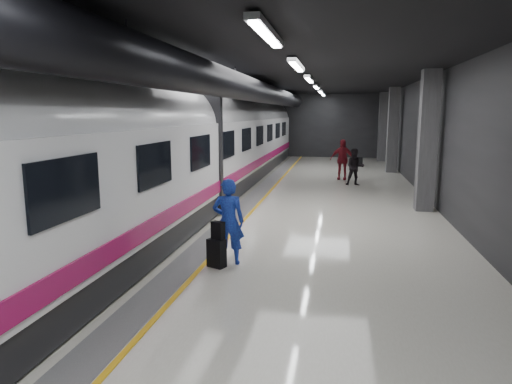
{
  "coord_description": "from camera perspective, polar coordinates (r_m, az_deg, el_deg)",
  "views": [
    {
      "loc": [
        1.78,
        -13.43,
        3.15
      ],
      "look_at": [
        -0.19,
        -2.66,
        1.25
      ],
      "focal_mm": 32.0,
      "sensor_mm": 36.0,
      "label": 1
    }
  ],
  "objects": [
    {
      "name": "ground",
      "position": [
        13.91,
        2.75,
        -3.26
      ],
      "size": [
        40.0,
        40.0,
        0.0
      ],
      "primitive_type": "plane",
      "color": "silver",
      "rests_on": "ground"
    },
    {
      "name": "platform_hall",
      "position": [
        14.54,
        2.24,
        11.37
      ],
      "size": [
        10.02,
        40.02,
        4.51
      ],
      "color": "black",
      "rests_on": "ground"
    },
    {
      "name": "train",
      "position": [
        14.38,
        -10.17,
        5.38
      ],
      "size": [
        3.05,
        38.0,
        4.05
      ],
      "color": "black",
      "rests_on": "ground"
    },
    {
      "name": "traveler_main",
      "position": [
        9.57,
        -3.47,
        -3.7
      ],
      "size": [
        0.72,
        0.52,
        1.82
      ],
      "primitive_type": "imported",
      "rotation": [
        0.0,
        0.0,
        3.28
      ],
      "color": "blue",
      "rests_on": "ground"
    },
    {
      "name": "suitcase_main",
      "position": [
        9.53,
        -4.95,
        -7.62
      ],
      "size": [
        0.42,
        0.36,
        0.59
      ],
      "primitive_type": "cube",
      "rotation": [
        0.0,
        0.0,
        -0.42
      ],
      "color": "black",
      "rests_on": "ground"
    },
    {
      "name": "shoulder_bag",
      "position": [
        9.42,
        -4.78,
        -4.79
      ],
      "size": [
        0.31,
        0.25,
        0.36
      ],
      "primitive_type": "cube",
      "rotation": [
        0.0,
        0.0,
        -0.45
      ],
      "color": "black",
      "rests_on": "suitcase_main"
    },
    {
      "name": "traveler_far_a",
      "position": [
        20.46,
        12.27,
        3.07
      ],
      "size": [
        0.82,
        0.65,
        1.63
      ],
      "primitive_type": "imported",
      "rotation": [
        0.0,
        0.0,
        0.05
      ],
      "color": "black",
      "rests_on": "ground"
    },
    {
      "name": "traveler_far_b",
      "position": [
        22.2,
        10.71,
        4.01
      ],
      "size": [
        1.16,
        0.55,
        1.92
      ],
      "primitive_type": "imported",
      "rotation": [
        0.0,
        0.0,
        -0.07
      ],
      "color": "maroon",
      "rests_on": "ground"
    },
    {
      "name": "suitcase_far",
      "position": [
        27.95,
        12.78,
        3.69
      ],
      "size": [
        0.41,
        0.3,
        0.54
      ],
      "primitive_type": "cube",
      "rotation": [
        0.0,
        0.0,
        -0.17
      ],
      "color": "black",
      "rests_on": "ground"
    }
  ]
}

